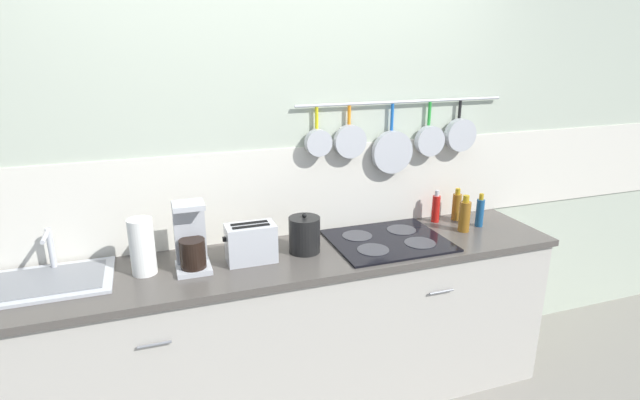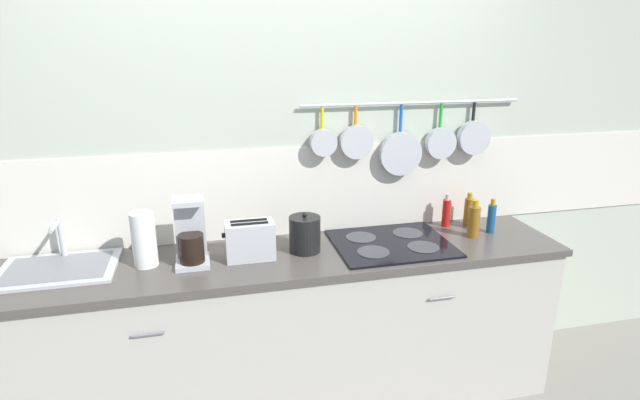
{
  "view_description": "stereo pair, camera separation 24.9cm",
  "coord_description": "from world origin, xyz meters",
  "px_view_note": "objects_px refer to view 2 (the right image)",
  "views": [
    {
      "loc": [
        -0.65,
        -2.24,
        1.94
      ],
      "look_at": [
        0.14,
        0.0,
        1.19
      ],
      "focal_mm": 28.0,
      "sensor_mm": 36.0,
      "label": 1
    },
    {
      "loc": [
        -0.41,
        -2.31,
        1.94
      ],
      "look_at": [
        0.14,
        0.0,
        1.19
      ],
      "focal_mm": 28.0,
      "sensor_mm": 36.0,
      "label": 2
    }
  ],
  "objects_px": {
    "paper_towel_roll": "(144,239)",
    "coffee_maker": "(191,237)",
    "bottle_sesame_oil": "(474,221)",
    "bottle_olive_oil": "(446,212)",
    "toaster": "(250,240)",
    "bottle_dish_soap": "(469,211)",
    "bottle_cooking_wine": "(491,218)",
    "kettle": "(305,234)"
  },
  "relations": [
    {
      "from": "paper_towel_roll",
      "to": "coffee_maker",
      "type": "distance_m",
      "value": 0.22
    },
    {
      "from": "paper_towel_roll",
      "to": "bottle_sesame_oil",
      "type": "height_order",
      "value": "paper_towel_roll"
    },
    {
      "from": "paper_towel_roll",
      "to": "coffee_maker",
      "type": "xyz_separation_m",
      "value": [
        0.22,
        -0.02,
        0.0
      ]
    },
    {
      "from": "bottle_olive_oil",
      "to": "bottle_sesame_oil",
      "type": "relative_size",
      "value": 0.92
    },
    {
      "from": "toaster",
      "to": "bottle_sesame_oil",
      "type": "distance_m",
      "value": 1.23
    },
    {
      "from": "bottle_dish_soap",
      "to": "bottle_cooking_wine",
      "type": "xyz_separation_m",
      "value": [
        0.06,
        -0.14,
        0.0
      ]
    },
    {
      "from": "coffee_maker",
      "to": "bottle_cooking_wine",
      "type": "relative_size",
      "value": 1.66
    },
    {
      "from": "bottle_dish_soap",
      "to": "bottle_cooking_wine",
      "type": "relative_size",
      "value": 0.99
    },
    {
      "from": "bottle_olive_oil",
      "to": "bottle_cooking_wine",
      "type": "xyz_separation_m",
      "value": [
        0.2,
        -0.15,
        0.0
      ]
    },
    {
      "from": "toaster",
      "to": "bottle_dish_soap",
      "type": "distance_m",
      "value": 1.31
    },
    {
      "from": "paper_towel_roll",
      "to": "kettle",
      "type": "height_order",
      "value": "paper_towel_roll"
    },
    {
      "from": "toaster",
      "to": "bottle_dish_soap",
      "type": "xyz_separation_m",
      "value": [
        1.3,
        0.18,
        -0.01
      ]
    },
    {
      "from": "kettle",
      "to": "bottle_olive_oil",
      "type": "relative_size",
      "value": 1.07
    },
    {
      "from": "kettle",
      "to": "bottle_sesame_oil",
      "type": "relative_size",
      "value": 0.98
    },
    {
      "from": "bottle_cooking_wine",
      "to": "coffee_maker",
      "type": "bearing_deg",
      "value": -179.16
    },
    {
      "from": "bottle_olive_oil",
      "to": "bottle_sesame_oil",
      "type": "height_order",
      "value": "bottle_sesame_oil"
    },
    {
      "from": "bottle_olive_oil",
      "to": "kettle",
      "type": "bearing_deg",
      "value": -169.31
    },
    {
      "from": "bottle_olive_oil",
      "to": "bottle_sesame_oil",
      "type": "xyz_separation_m",
      "value": [
        0.07,
        -0.19,
        0.01
      ]
    },
    {
      "from": "coffee_maker",
      "to": "bottle_sesame_oil",
      "type": "distance_m",
      "value": 1.51
    },
    {
      "from": "kettle",
      "to": "bottle_sesame_oil",
      "type": "xyz_separation_m",
      "value": [
        0.95,
        -0.03,
        0.0
      ]
    },
    {
      "from": "coffee_maker",
      "to": "kettle",
      "type": "relative_size",
      "value": 1.57
    },
    {
      "from": "bottle_olive_oil",
      "to": "bottle_sesame_oil",
      "type": "bearing_deg",
      "value": -70.54
    },
    {
      "from": "bottle_sesame_oil",
      "to": "bottle_cooking_wine",
      "type": "bearing_deg",
      "value": 16.33
    },
    {
      "from": "kettle",
      "to": "bottle_cooking_wine",
      "type": "bearing_deg",
      "value": 0.72
    },
    {
      "from": "paper_towel_roll",
      "to": "kettle",
      "type": "distance_m",
      "value": 0.79
    },
    {
      "from": "bottle_olive_oil",
      "to": "bottle_sesame_oil",
      "type": "distance_m",
      "value": 0.2
    },
    {
      "from": "coffee_maker",
      "to": "toaster",
      "type": "bearing_deg",
      "value": -2.85
    },
    {
      "from": "paper_towel_roll",
      "to": "bottle_dish_soap",
      "type": "relative_size",
      "value": 1.37
    },
    {
      "from": "bottle_sesame_oil",
      "to": "bottle_cooking_wine",
      "type": "height_order",
      "value": "bottle_sesame_oil"
    },
    {
      "from": "paper_towel_roll",
      "to": "bottle_olive_oil",
      "type": "xyz_separation_m",
      "value": [
        1.66,
        0.16,
        -0.05
      ]
    },
    {
      "from": "toaster",
      "to": "bottle_olive_oil",
      "type": "relative_size",
      "value": 1.3
    },
    {
      "from": "paper_towel_roll",
      "to": "toaster",
      "type": "xyz_separation_m",
      "value": [
        0.5,
        -0.03,
        -0.04
      ]
    },
    {
      "from": "bottle_cooking_wine",
      "to": "paper_towel_roll",
      "type": "bearing_deg",
      "value": -179.8
    },
    {
      "from": "toaster",
      "to": "bottle_sesame_oil",
      "type": "relative_size",
      "value": 1.2
    },
    {
      "from": "bottle_sesame_oil",
      "to": "bottle_dish_soap",
      "type": "xyz_separation_m",
      "value": [
        0.07,
        0.18,
        -0.01
      ]
    },
    {
      "from": "kettle",
      "to": "bottle_olive_oil",
      "type": "height_order",
      "value": "kettle"
    },
    {
      "from": "toaster",
      "to": "kettle",
      "type": "distance_m",
      "value": 0.28
    },
    {
      "from": "coffee_maker",
      "to": "bottle_olive_oil",
      "type": "xyz_separation_m",
      "value": [
        1.45,
        0.18,
        -0.05
      ]
    },
    {
      "from": "coffee_maker",
      "to": "kettle",
      "type": "distance_m",
      "value": 0.57
    },
    {
      "from": "kettle",
      "to": "bottle_cooking_wine",
      "type": "height_order",
      "value": "kettle"
    },
    {
      "from": "coffee_maker",
      "to": "paper_towel_roll",
      "type": "bearing_deg",
      "value": 175.39
    },
    {
      "from": "bottle_olive_oil",
      "to": "bottle_dish_soap",
      "type": "height_order",
      "value": "same"
    }
  ]
}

